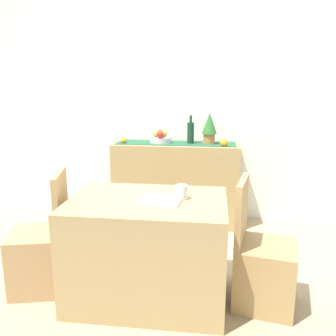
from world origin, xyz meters
TOP-DOWN VIEW (x-y plane):
  - ground_plane at (0.00, 0.00)m, footprint 6.40×6.40m
  - room_wall_rear at (0.00, 1.18)m, footprint 6.40×0.06m
  - sideboard_console at (0.01, 0.92)m, footprint 1.33×0.42m
  - table_runner at (0.01, 0.92)m, footprint 1.25×0.32m
  - fruit_bowl at (-0.16, 0.92)m, footprint 0.23×0.23m
  - apple_right at (-0.12, 0.93)m, footprint 0.07×0.07m
  - apple_front at (-0.21, 0.93)m, footprint 0.07×0.07m
  - apple_upper at (-0.15, 0.85)m, footprint 0.08×0.08m
  - apple_rear at (-0.17, 0.99)m, footprint 0.08×0.08m
  - wine_bottle at (0.16, 0.92)m, footprint 0.07×0.07m
  - potted_plant at (0.35, 0.92)m, footprint 0.15×0.15m
  - orange_loose_far at (0.51, 0.80)m, footprint 0.08×0.08m
  - orange_loose_end at (-0.54, 0.84)m, footprint 0.06×0.06m
  - dining_table at (-0.04, -0.52)m, footprint 1.09×0.75m
  - open_book at (0.06, -0.55)m, footprint 0.30×0.24m
  - coffee_cup at (0.20, -0.49)m, footprint 0.08×0.08m
  - chair_near_window at (-0.84, -0.52)m, footprint 0.48×0.48m
  - chair_by_corner at (0.77, -0.52)m, footprint 0.47×0.47m

SIDE VIEW (x-z plane):
  - ground_plane at x=0.00m, z-range -0.02..0.00m
  - chair_near_window at x=-0.84m, z-range -0.18..0.72m
  - chair_by_corner at x=0.77m, z-range -0.18..0.72m
  - dining_table at x=-0.04m, z-range 0.00..0.74m
  - sideboard_console at x=0.01m, z-range 0.00..0.89m
  - open_book at x=0.06m, z-range 0.74..0.76m
  - coffee_cup at x=0.20m, z-range 0.74..0.84m
  - table_runner at x=0.01m, z-range 0.89..0.89m
  - orange_loose_end at x=-0.54m, z-range 0.89..0.95m
  - fruit_bowl at x=-0.16m, z-range 0.89..0.95m
  - orange_loose_far at x=0.51m, z-range 0.89..0.96m
  - apple_front at x=-0.21m, z-range 0.95..1.02m
  - apple_right at x=-0.12m, z-range 0.95..1.02m
  - apple_rear at x=-0.17m, z-range 0.95..1.02m
  - apple_upper at x=-0.15m, z-range 0.95..1.03m
  - wine_bottle at x=0.16m, z-range 0.86..1.15m
  - potted_plant at x=0.35m, z-range 0.90..1.23m
  - room_wall_rear at x=0.00m, z-range 0.00..2.70m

